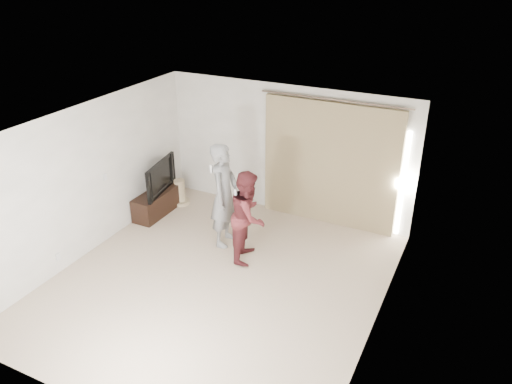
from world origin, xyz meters
TOP-DOWN VIEW (x-y plane):
  - floor at (0.00, 0.00)m, footprint 5.50×5.50m
  - wall_back at (0.00, 2.75)m, footprint 5.00×0.04m
  - wall_left at (-2.50, -0.00)m, footprint 0.04×5.50m
  - ceiling at (0.00, 0.00)m, footprint 5.00×5.50m
  - curtain at (0.91, 2.68)m, footprint 2.80×0.11m
  - tv_console at (-2.27, 1.53)m, footprint 0.42×1.22m
  - tv at (-2.27, 1.53)m, footprint 0.34×1.15m
  - scratching_post at (-2.10, 2.07)m, footprint 0.40×0.40m
  - person_man at (-0.49, 1.13)m, footprint 0.54×0.74m
  - person_woman at (0.11, 0.88)m, footprint 0.77×0.90m

SIDE VIEW (x-z plane):
  - floor at x=0.00m, z-range 0.00..0.00m
  - scratching_post at x=-2.10m, z-range -0.05..0.48m
  - tv_console at x=-2.27m, z-range 0.00..0.47m
  - tv at x=-2.27m, z-range 0.47..1.13m
  - person_woman at x=0.11m, z-range 0.00..1.61m
  - person_man at x=-0.49m, z-range 0.00..1.90m
  - curtain at x=0.91m, z-range -0.02..2.43m
  - wall_left at x=-2.50m, z-range 0.00..2.60m
  - wall_back at x=0.00m, z-range 0.00..2.60m
  - ceiling at x=0.00m, z-range 2.60..2.60m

